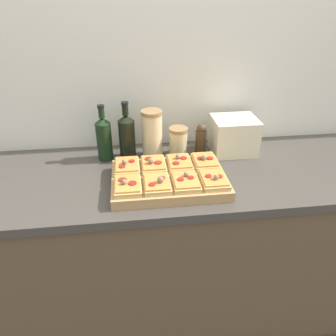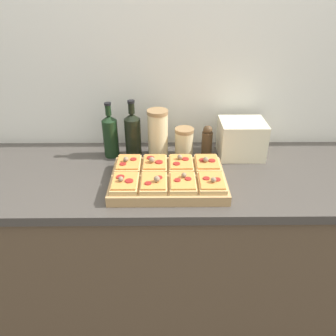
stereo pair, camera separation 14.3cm
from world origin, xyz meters
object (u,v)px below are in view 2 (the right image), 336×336
(pepper_mill, at_px, (207,141))
(olive_oil_bottle, at_px, (110,135))
(cutting_board, at_px, (168,180))
(grain_jar_short, at_px, (184,142))
(wine_bottle, at_px, (133,134))
(toaster_oven, at_px, (241,139))
(grain_jar_tall, at_px, (158,133))

(pepper_mill, bearing_deg, olive_oil_bottle, 180.00)
(cutting_board, xyz_separation_m, olive_oil_bottle, (-0.28, 0.28, 0.09))
(olive_oil_bottle, xyz_separation_m, pepper_mill, (0.48, -0.00, -0.04))
(grain_jar_short, relative_size, pepper_mill, 0.91)
(olive_oil_bottle, relative_size, pepper_mill, 1.73)
(wine_bottle, distance_m, toaster_oven, 0.54)
(cutting_board, distance_m, grain_jar_tall, 0.30)
(grain_jar_short, relative_size, toaster_oven, 0.60)
(grain_jar_tall, relative_size, pepper_mill, 1.49)
(olive_oil_bottle, relative_size, grain_jar_tall, 1.16)
(wine_bottle, xyz_separation_m, grain_jar_short, (0.26, 0.00, -0.05))
(grain_jar_tall, distance_m, pepper_mill, 0.25)
(grain_jar_tall, distance_m, toaster_oven, 0.42)
(olive_oil_bottle, bearing_deg, wine_bottle, -0.00)
(cutting_board, relative_size, toaster_oven, 2.02)
(cutting_board, relative_size, wine_bottle, 1.70)
(grain_jar_tall, bearing_deg, toaster_oven, -0.12)
(wine_bottle, height_order, toaster_oven, wine_bottle)
(grain_jar_tall, bearing_deg, pepper_mill, 0.00)
(wine_bottle, bearing_deg, grain_jar_short, 0.00)
(cutting_board, relative_size, olive_oil_bottle, 1.76)
(wine_bottle, bearing_deg, olive_oil_bottle, 180.00)
(grain_jar_short, bearing_deg, pepper_mill, 0.00)
(grain_jar_tall, bearing_deg, wine_bottle, -180.00)
(grain_jar_short, xyz_separation_m, toaster_oven, (0.29, -0.00, 0.02))
(wine_bottle, distance_m, grain_jar_short, 0.26)
(cutting_board, height_order, wine_bottle, wine_bottle)
(olive_oil_bottle, xyz_separation_m, wine_bottle, (0.11, -0.00, 0.00))
(pepper_mill, distance_m, toaster_oven, 0.17)
(grain_jar_short, bearing_deg, wine_bottle, -180.00)
(cutting_board, xyz_separation_m, wine_bottle, (-0.17, 0.28, 0.10))
(toaster_oven, bearing_deg, grain_jar_tall, 179.88)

